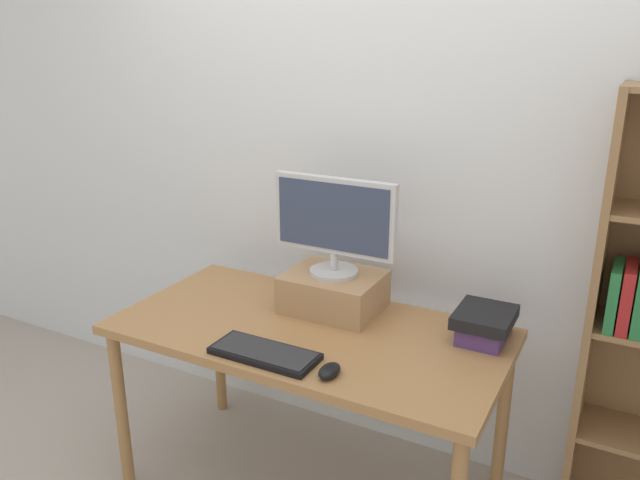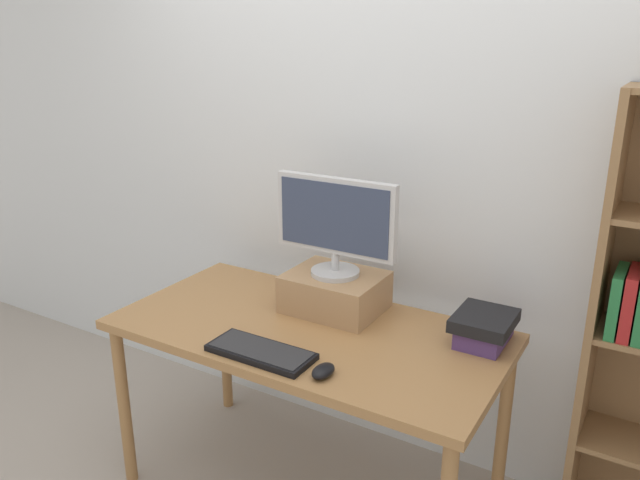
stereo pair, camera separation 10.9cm
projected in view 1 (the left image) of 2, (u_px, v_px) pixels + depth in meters
The scene contains 7 objects.
back_wall at pixel (370, 164), 2.69m from camera, with size 7.00×0.08×2.60m.
desk at pixel (309, 345), 2.42m from camera, with size 1.50×0.76×0.76m.
riser_box at pixel (334, 292), 2.53m from camera, with size 0.37×0.31×0.15m.
computer_monitor at pixel (334, 223), 2.44m from camera, with size 0.52×0.20×0.40m.
keyboard at pixel (265, 353), 2.17m from camera, with size 0.38×0.16×0.02m.
computer_mouse at pixel (329, 371), 2.05m from camera, with size 0.06×0.10×0.04m.
book_stack at pixel (484, 324), 2.29m from camera, with size 0.20×0.25×0.11m.
Camera 1 is at (1.06, -1.89, 1.84)m, focal length 35.00 mm.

